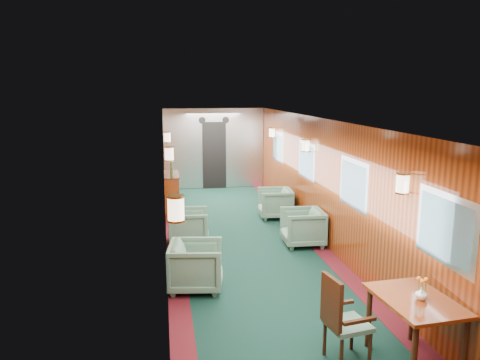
{
  "coord_description": "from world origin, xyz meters",
  "views": [
    {
      "loc": [
        -1.5,
        -7.95,
        2.94
      ],
      "look_at": [
        0.0,
        1.14,
        1.15
      ],
      "focal_mm": 35.0,
      "sensor_mm": 36.0,
      "label": 1
    }
  ],
  "objects": [
    {
      "name": "room",
      "position": [
        0.0,
        0.0,
        1.63
      ],
      "size": [
        12.0,
        12.1,
        2.4
      ],
      "color": "black",
      "rests_on": "ground"
    },
    {
      "name": "armchair_right_far",
      "position": [
        1.02,
        2.32,
        0.34
      ],
      "size": [
        0.81,
        0.79,
        0.69
      ],
      "primitive_type": "imported",
      "rotation": [
        0.0,
        0.0,
        -1.64
      ],
      "color": "#1D4537",
      "rests_on": "ground"
    },
    {
      "name": "wall_sconces",
      "position": [
        0.0,
        0.57,
        1.79
      ],
      "size": [
        2.97,
        7.97,
        0.25
      ],
      "color": "#FFEEC6",
      "rests_on": "ground"
    },
    {
      "name": "dining_table",
      "position": [
        1.09,
        -3.7,
        0.64
      ],
      "size": [
        0.79,
        1.07,
        0.76
      ],
      "rotation": [
        0.0,
        0.0,
        0.08
      ],
      "color": "maroon",
      "rests_on": "ground"
    },
    {
      "name": "credenza",
      "position": [
        -1.34,
        2.95,
        0.5
      ],
      "size": [
        0.34,
        1.1,
        1.26
      ],
      "color": "maroon",
      "rests_on": "ground"
    },
    {
      "name": "flower_vase",
      "position": [
        1.13,
        -3.73,
        0.83
      ],
      "size": [
        0.15,
        0.15,
        0.13
      ],
      "primitive_type": "imported",
      "rotation": [
        0.0,
        0.0,
        0.14
      ],
      "color": "silver",
      "rests_on": "dining_table"
    },
    {
      "name": "bulkhead",
      "position": [
        0.0,
        5.91,
        1.18
      ],
      "size": [
        2.98,
        0.17,
        2.39
      ],
      "color": "silver",
      "rests_on": "ground"
    },
    {
      "name": "armchair_right_near",
      "position": [
        1.08,
        0.33,
        0.35
      ],
      "size": [
        0.8,
        0.78,
        0.7
      ],
      "primitive_type": "imported",
      "rotation": [
        0.0,
        0.0,
        -1.62
      ],
      "color": "#1D4537",
      "rests_on": "ground"
    },
    {
      "name": "armchair_left_far",
      "position": [
        -1.05,
        0.79,
        0.34
      ],
      "size": [
        0.8,
        0.78,
        0.68
      ],
      "primitive_type": "imported",
      "rotation": [
        0.0,
        0.0,
        1.49
      ],
      "color": "#1D4537",
      "rests_on": "ground"
    },
    {
      "name": "windows_right",
      "position": [
        1.49,
        0.25,
        1.45
      ],
      "size": [
        0.02,
        8.6,
        0.8
      ],
      "color": "#A5A8AC",
      "rests_on": "ground"
    },
    {
      "name": "side_chair",
      "position": [
        0.32,
        -3.53,
        0.54
      ],
      "size": [
        0.51,
        0.53,
        1.0
      ],
      "rotation": [
        0.0,
        0.0,
        0.17
      ],
      "color": "#1D4537",
      "rests_on": "ground"
    },
    {
      "name": "armchair_left_near",
      "position": [
        -1.07,
        -1.36,
        0.36
      ],
      "size": [
        0.89,
        0.87,
        0.72
      ],
      "primitive_type": "imported",
      "rotation": [
        0.0,
        0.0,
        1.43
      ],
      "color": "#1D4537",
      "rests_on": "ground"
    }
  ]
}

